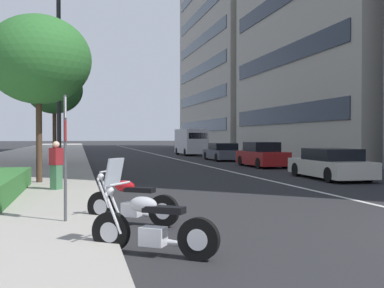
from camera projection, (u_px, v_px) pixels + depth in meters
sidewalk_right_plaza at (26, 160)px, 34.77m from camera, size 160.00×8.95×0.15m
lane_centre_stripe at (165, 157)px, 42.34m from camera, size 110.00×0.16×0.01m
motorcycle_under_tarp at (151, 227)px, 7.06m from camera, size 1.30×1.80×1.47m
motorcycle_second_in_row at (131, 204)px, 9.60m from camera, size 1.33×1.78×1.10m
car_approaching_light at (330, 165)px, 19.88m from camera, size 4.73×2.03×1.31m
car_lead_in_lane at (262, 155)px, 27.86m from camera, size 4.36×1.87×1.49m
car_mid_block_traffic at (222, 152)px, 35.45m from camera, size 4.59×1.92×1.32m
delivery_van_ahead at (191, 141)px, 45.31m from camera, size 5.26×2.25×2.55m
parking_sign_by_curb at (65, 142)px, 9.12m from camera, size 0.32×0.06×2.48m
street_lamp_with_banners at (66, 59)px, 19.90m from camera, size 1.26×2.32×8.42m
street_tree_by_lamp_post at (39, 60)px, 16.92m from camera, size 3.79×3.79×6.08m
street_tree_mid_sidewalk at (54, 90)px, 26.74m from camera, size 3.22×3.22×5.72m
pedestrian_on_plaza at (56, 165)px, 14.64m from camera, size 0.48×0.44×1.52m
office_tower_far_left_down_avenue at (266, 7)px, 67.98m from camera, size 27.11×20.07×41.57m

